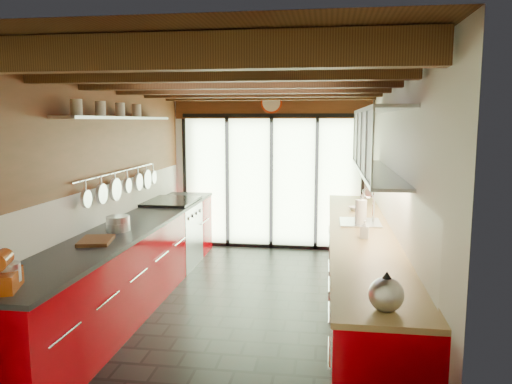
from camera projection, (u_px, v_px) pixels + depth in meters
ground at (244, 307)px, 5.57m from camera, size 5.50×5.50×0.00m
room_shell at (243, 160)px, 5.33m from camera, size 5.50×5.50×5.50m
ceiling_beams at (248, 85)px, 5.59m from camera, size 3.14×5.06×4.90m
glass_door at (271, 146)px, 7.97m from camera, size 2.95×0.10×2.90m
left_counter at (133, 263)px, 5.68m from camera, size 0.68×5.00×0.92m
range_stove at (172, 234)px, 7.10m from camera, size 0.66×0.90×0.97m
right_counter at (361, 273)px, 5.32m from camera, size 0.68×5.00×0.92m
sink_assembly at (361, 219)px, 5.64m from camera, size 0.45×0.52×0.43m
upper_cabinets_right at (378, 141)px, 5.40m from camera, size 0.34×3.00×3.00m
left_wall_fixtures at (123, 145)px, 5.81m from camera, size 0.28×2.60×0.96m
stand_mixer at (5, 274)px, 3.41m from camera, size 0.27×0.34×0.28m
pot_large at (118, 223)px, 5.24m from camera, size 0.31×0.31×0.16m
pot_small at (117, 227)px, 5.22m from camera, size 0.27×0.27×0.09m
cutting_board at (96, 241)px, 4.74m from camera, size 0.37×0.45×0.03m
kettle at (386, 292)px, 3.04m from camera, size 0.25×0.29×0.25m
paper_towel at (361, 213)px, 5.48m from camera, size 0.16×0.16×0.34m
soap_bottle at (364, 229)px, 4.91m from camera, size 0.09×0.09×0.18m
bowl at (356, 208)px, 6.45m from camera, size 0.24×0.24×0.05m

